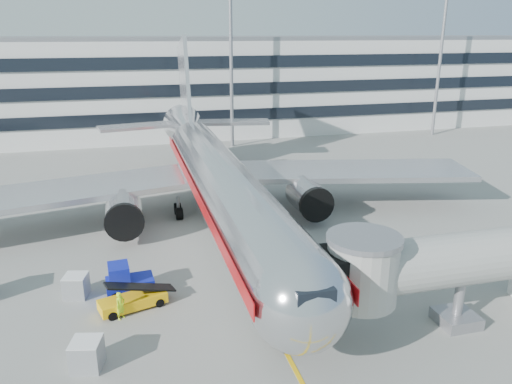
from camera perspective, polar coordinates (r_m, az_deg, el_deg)
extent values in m
plane|color=gray|center=(34.65, -0.79, -10.30)|extent=(180.00, 180.00, 0.00)
cube|color=yellow|center=(43.51, -4.02, -4.25)|extent=(0.25, 70.00, 0.01)
cylinder|color=silver|center=(40.24, -3.60, 0.25)|extent=(5.00, 36.00, 5.00)
sphere|color=silver|center=(24.25, 5.08, -12.29)|extent=(5.00, 5.00, 5.00)
cone|color=silver|center=(62.17, -7.86, 6.99)|extent=(5.00, 10.00, 5.00)
cube|color=black|center=(22.48, 6.48, -11.64)|extent=(1.80, 1.20, 0.90)
cube|color=#B7B7BC|center=(49.44, 10.05, 2.40)|extent=(24.95, 12.07, 0.50)
cube|color=#B7B7BC|center=(45.39, -21.32, 0.02)|extent=(24.95, 12.07, 0.50)
cylinder|color=#99999E|center=(44.82, 6.01, -0.64)|extent=(3.00, 4.20, 3.00)
cylinder|color=#99999E|center=(42.09, -14.84, -2.40)|extent=(3.00, 4.20, 3.00)
cylinder|color=black|center=(43.06, 6.94, -1.46)|extent=(3.10, 0.50, 3.10)
cylinder|color=black|center=(40.22, -14.80, -3.36)|extent=(3.10, 0.50, 3.10)
cube|color=#B7B7BC|center=(62.00, -8.09, 11.07)|extent=(0.45, 9.39, 13.72)
cube|color=#B7B7BC|center=(63.92, -3.06, 7.97)|extent=(10.41, 4.94, 0.35)
cube|color=#B7B7BC|center=(62.63, -13.03, 7.34)|extent=(10.41, 4.94, 0.35)
cylinder|color=gray|center=(27.60, 3.43, -16.22)|extent=(0.24, 0.24, 1.80)
cylinder|color=black|center=(27.85, 3.41, -16.99)|extent=(0.35, 0.90, 0.90)
cylinder|color=gray|center=(47.46, -1.18, -1.01)|extent=(0.30, 0.30, 2.00)
cylinder|color=gray|center=(46.45, -8.87, -1.66)|extent=(0.30, 0.30, 2.00)
cube|color=#AD0C0F|center=(40.69, -0.13, 0.93)|extent=(0.06, 38.00, 0.90)
cube|color=#AD0C0F|center=(39.76, -7.17, 0.38)|extent=(0.06, 38.00, 0.90)
cylinder|color=#A8A8A3|center=(30.60, 22.73, -7.02)|extent=(13.00, 3.00, 3.00)
cylinder|color=#A8A8A3|center=(27.39, 12.04, -8.90)|extent=(3.80, 3.80, 3.40)
cylinder|color=gray|center=(26.60, 12.30, -5.24)|extent=(4.00, 4.00, 0.30)
cube|color=black|center=(26.87, 9.53, -9.30)|extent=(1.40, 2.60, 2.60)
cylinder|color=gray|center=(31.72, 22.16, -11.30)|extent=(0.56, 0.56, 3.20)
cube|color=gray|center=(32.32, 21.90, -13.25)|extent=(2.20, 2.20, 0.70)
cylinder|color=black|center=(31.83, 20.55, -13.58)|extent=(0.35, 0.70, 0.70)
cylinder|color=black|center=(32.83, 23.20, -12.91)|extent=(0.35, 0.70, 0.70)
cube|color=silver|center=(88.39, -10.24, 11.84)|extent=(150.00, 24.00, 15.00)
cube|color=black|center=(76.90, -9.28, 8.39)|extent=(150.00, 0.30, 1.80)
cube|color=black|center=(76.36, -9.43, 11.35)|extent=(150.00, 0.30, 1.80)
cube|color=black|center=(76.02, -9.59, 14.35)|extent=(150.00, 0.30, 1.80)
cube|color=gray|center=(87.96, -10.53, 16.90)|extent=(150.00, 24.00, 0.60)
cylinder|color=gray|center=(73.37, -2.86, 14.84)|extent=(0.50, 0.50, 25.00)
cylinder|color=gray|center=(87.10, 20.33, 14.27)|extent=(0.50, 0.50, 25.00)
cube|color=#FFBA0A|center=(32.39, -13.90, -12.01)|extent=(4.30, 2.54, 0.65)
cube|color=black|center=(31.99, -14.01, -10.72)|extent=(4.37, 2.16, 1.41)
cylinder|color=black|center=(32.74, -16.73, -12.38)|extent=(0.60, 0.40, 0.55)
cylinder|color=black|center=(31.65, -16.11, -13.45)|extent=(0.60, 0.40, 0.55)
cylinder|color=black|center=(33.41, -11.76, -11.31)|extent=(0.60, 0.40, 0.55)
cylinder|color=black|center=(32.34, -10.97, -12.31)|extent=(0.60, 0.40, 0.55)
cube|color=#0E199E|center=(33.85, -14.18, -10.29)|extent=(3.09, 1.91, 0.96)
cube|color=#0E199E|center=(33.39, -15.41, -8.96)|extent=(1.39, 1.68, 1.17)
cube|color=black|center=(33.23, -15.46, -8.38)|extent=(1.27, 1.46, 0.11)
cylinder|color=black|center=(34.67, -15.86, -10.33)|extent=(0.77, 0.37, 0.74)
cylinder|color=black|center=(33.26, -15.68, -11.58)|extent=(0.77, 0.37, 0.74)
cylinder|color=black|center=(34.76, -12.68, -9.98)|extent=(0.77, 0.37, 0.74)
cylinder|color=black|center=(33.36, -12.34, -11.21)|extent=(0.77, 0.37, 0.74)
cube|color=#B1B3B8|center=(34.69, -19.86, -10.08)|extent=(1.69, 1.69, 1.44)
cube|color=white|center=(34.36, -19.99, -8.99)|extent=(1.69, 1.69, 0.05)
cube|color=#B1B3B8|center=(27.91, -18.77, -17.19)|extent=(1.77, 1.77, 1.52)
cube|color=white|center=(27.48, -18.93, -15.86)|extent=(1.77, 1.77, 0.06)
imported|color=#D1FF1A|center=(31.36, -15.23, -12.42)|extent=(0.75, 0.73, 1.74)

